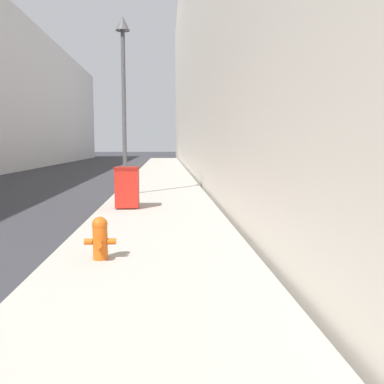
# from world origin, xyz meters

# --- Properties ---
(sidewalk_right) EXTENTS (3.11, 60.00, 0.15)m
(sidewalk_right) POSITION_xyz_m (5.21, 18.00, 0.08)
(sidewalk_right) COLOR #ADA89E
(sidewalk_right) RESTS_ON ground
(building_right_stone) EXTENTS (12.00, 60.00, 17.12)m
(building_right_stone) POSITION_xyz_m (12.87, 26.00, 8.56)
(building_right_stone) COLOR beige
(building_right_stone) RESTS_ON ground
(fire_hydrant) EXTENTS (0.45, 0.34, 0.62)m
(fire_hydrant) POSITION_xyz_m (4.44, 2.10, 0.48)
(fire_hydrant) COLOR #D15614
(fire_hydrant) RESTS_ON sidewalk_right
(trash_bin) EXTENTS (0.61, 0.64, 1.08)m
(trash_bin) POSITION_xyz_m (4.39, 7.13, 0.71)
(trash_bin) COLOR red
(trash_bin) RESTS_ON sidewalk_right
(lamppost) EXTENTS (0.46, 0.46, 5.73)m
(lamppost) POSITION_xyz_m (4.06, 10.20, 3.96)
(lamppost) COLOR #4C4C51
(lamppost) RESTS_ON sidewalk_right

